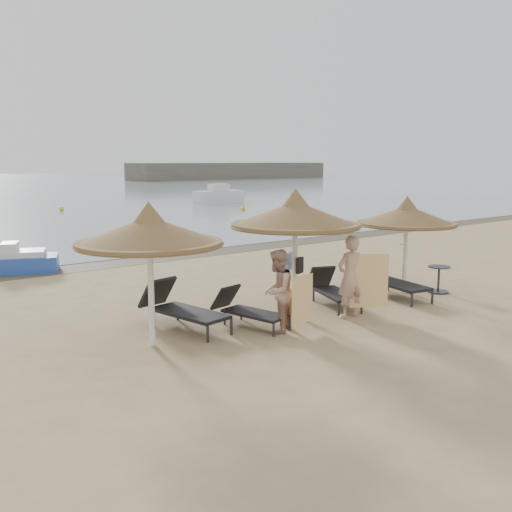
{
  "coord_description": "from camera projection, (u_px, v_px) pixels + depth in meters",
  "views": [
    {
      "loc": [
        -7.95,
        -8.32,
        3.39
      ],
      "look_at": [
        -0.55,
        1.2,
        1.37
      ],
      "focal_mm": 40.0,
      "sensor_mm": 36.0,
      "label": 1
    }
  ],
  "objects": [
    {
      "name": "lounger_far_right",
      "position": [
        390.0,
        279.0,
        14.42
      ],
      "size": [
        1.09,
        2.22,
        0.95
      ],
      "rotation": [
        0.0,
        0.0,
        -0.19
      ],
      "color": "#2A2C31",
      "rests_on": "ground"
    },
    {
      "name": "palapa_center",
      "position": [
        295.0,
        215.0,
        12.23
      ],
      "size": [
        2.83,
        2.83,
        2.81
      ],
      "rotation": [
        0.0,
        0.0,
        0.17
      ],
      "color": "white",
      "rests_on": "ground"
    },
    {
      "name": "lounger_near_left",
      "position": [
        246.0,
        309.0,
        11.83
      ],
      "size": [
        0.92,
        1.82,
        0.78
      ],
      "rotation": [
        0.0,
        0.0,
        0.21
      ],
      "color": "#2A2C31",
      "rests_on": "ground"
    },
    {
      "name": "lounger_far_left",
      "position": [
        180.0,
        307.0,
        11.67
      ],
      "size": [
        1.09,
        2.23,
        0.96
      ],
      "rotation": [
        0.0,
        0.0,
        0.19
      ],
      "color": "#2A2C31",
      "rests_on": "ground"
    },
    {
      "name": "side_table",
      "position": [
        439.0,
        280.0,
        14.79
      ],
      "size": [
        0.57,
        0.57,
        0.69
      ],
      "rotation": [
        0.0,
        0.0,
        -0.42
      ],
      "color": "#2A2C31",
      "rests_on": "ground"
    },
    {
      "name": "buoy_right",
      "position": [
        243.0,
        208.0,
        39.18
      ],
      "size": [
        0.33,
        0.33,
        0.33
      ],
      "primitive_type": "sphere",
      "color": "yellow",
      "rests_on": "ground"
    },
    {
      "name": "palapa_left",
      "position": [
        149.0,
        232.0,
        10.24
      ],
      "size": [
        2.69,
        2.69,
        2.67
      ],
      "rotation": [
        0.0,
        0.0,
        -0.37
      ],
      "color": "white",
      "rests_on": "ground"
    },
    {
      "name": "towel_left",
      "position": [
        302.0,
        300.0,
        11.26
      ],
      "size": [
        0.69,
        0.16,
        0.98
      ],
      "rotation": [
        0.0,
        0.0,
        0.21
      ],
      "color": "orange",
      "rests_on": "ground"
    },
    {
      "name": "wet_sand_strip",
      "position": [
        120.0,
        262.0,
        19.17
      ],
      "size": [
        200.0,
        1.6,
        0.01
      ],
      "primitive_type": "cube",
      "color": "brown",
      "rests_on": "ground"
    },
    {
      "name": "towel_right",
      "position": [
        369.0,
        281.0,
        12.35
      ],
      "size": [
        0.72,
        0.48,
        1.18
      ],
      "rotation": [
        0.0,
        0.0,
        -0.58
      ],
      "color": "orange",
      "rests_on": "ground"
    },
    {
      "name": "ground",
      "position": [
        312.0,
        326.0,
        11.85
      ],
      "size": [
        160.0,
        160.0,
        0.0
      ],
      "primitive_type": "plane",
      "color": "tan",
      "rests_on": "ground"
    },
    {
      "name": "palapa_right",
      "position": [
        407.0,
        216.0,
        14.5
      ],
      "size": [
        2.53,
        2.53,
        2.51
      ],
      "rotation": [
        0.0,
        0.0,
        0.35
      ],
      "color": "white",
      "rests_on": "ground"
    },
    {
      "name": "lounger_near_right",
      "position": [
        331.0,
        289.0,
        13.57
      ],
      "size": [
        1.23,
        1.97,
        0.84
      ],
      "rotation": [
        0.0,
        0.0,
        -0.36
      ],
      "color": "#2A2C31",
      "rests_on": "ground"
    },
    {
      "name": "person_right",
      "position": [
        350.0,
        270.0,
        12.3
      ],
      "size": [
        1.01,
        0.69,
        2.1
      ],
      "primitive_type": "imported",
      "rotation": [
        0.0,
        0.0,
        3.07
      ],
      "color": "tan",
      "rests_on": "ground"
    },
    {
      "name": "bag_dark",
      "position": [
        300.0,
        265.0,
        12.29
      ],
      "size": [
        0.25,
        0.17,
        0.34
      ],
      "rotation": [
        0.0,
        0.0,
        0.41
      ],
      "color": "black",
      "rests_on": "ground"
    },
    {
      "name": "person_left",
      "position": [
        278.0,
        285.0,
        11.27
      ],
      "size": [
        1.06,
        0.94,
        1.93
      ],
      "primitive_type": "imported",
      "rotation": [
        0.0,
        0.0,
        3.66
      ],
      "color": "tan",
      "rests_on": "ground"
    },
    {
      "name": "buoy_mid",
      "position": [
        61.0,
        209.0,
        38.71
      ],
      "size": [
        0.32,
        0.32,
        0.32
      ],
      "primitive_type": "sphere",
      "color": "yellow",
      "rests_on": "ground"
    },
    {
      "name": "bag_patterned",
      "position": [
        289.0,
        261.0,
        12.54
      ],
      "size": [
        0.3,
        0.19,
        0.37
      ],
      "rotation": [
        0.0,
        0.0,
        0.34
      ],
      "color": "white",
      "rests_on": "ground"
    },
    {
      "name": "pedal_boat",
      "position": [
        22.0,
        261.0,
        17.5
      ],
      "size": [
        2.3,
        1.85,
        0.93
      ],
      "rotation": [
        0.0,
        0.0,
        -0.38
      ],
      "color": "#254AB0",
      "rests_on": "ground"
    }
  ]
}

